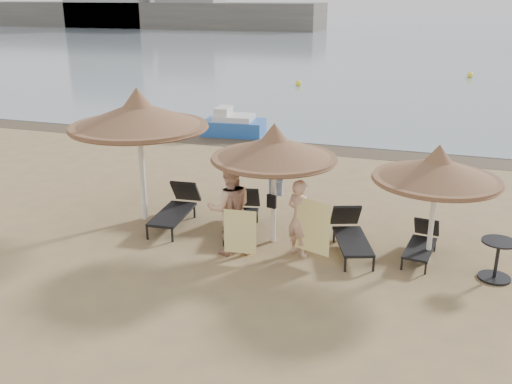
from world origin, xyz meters
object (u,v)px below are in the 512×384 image
lounger_far_right (422,242)px  pedal_boat (233,125)px  lounger_near_left (243,214)px  palapa_center (274,148)px  lounger_near_right (350,234)px  person_left (230,202)px  side_table (497,261)px  palapa_right (437,170)px  lounger_far_left (176,207)px  person_right (299,212)px  palapa_left (138,116)px

lounger_far_right → pedal_boat: pedal_boat is taller
pedal_boat → lounger_near_left: bearing=-74.0°
palapa_center → lounger_near_left: size_ratio=1.38×
lounger_near_right → palapa_center: bearing=162.8°
lounger_near_right → person_left: 2.75m
side_table → palapa_right: bearing=164.2°
lounger_near_right → lounger_far_right: lounger_near_right is taller
side_table → person_left: 5.49m
lounger_far_left → side_table: 7.30m
palapa_center → person_left: size_ratio=1.18×
person_right → lounger_near_left: bearing=-4.2°
lounger_near_left → lounger_far_right: bearing=-14.5°
lounger_near_left → side_table: lounger_near_left is taller
palapa_left → lounger_far_right: size_ratio=2.03×
side_table → person_right: (-3.97, -0.14, 0.61)m
lounger_near_right → pedal_boat: size_ratio=0.81×
palapa_left → lounger_far_left: palapa_left is taller
person_left → pedal_boat: (-3.75, 10.34, -0.76)m
palapa_left → lounger_near_right: 5.66m
lounger_near_left → palapa_center: bearing=-39.7°
lounger_far_left → person_left: (1.85, -1.17, 0.76)m
palapa_left → lounger_near_left: bearing=3.7°
person_left → lounger_near_right: bearing=174.9°
lounger_near_left → lounger_far_left: bearing=174.3°
palapa_center → lounger_near_right: palapa_center is taller
palapa_right → person_left: (-4.12, -0.84, -0.86)m
side_table → lounger_far_right: bearing=156.1°
palapa_left → lounger_far_left: 2.38m
palapa_left → palapa_right: bearing=-2.7°
person_left → pedal_boat: bearing=-95.8°
lounger_near_left → lounger_far_right: 4.15m
lounger_near_right → pedal_boat: bearing=103.6°
palapa_left → lounger_near_left: (2.55, 0.17, -2.24)m
palapa_left → side_table: bearing=-4.9°
palapa_right → lounger_far_right: (-0.15, 0.28, -1.72)m
palapa_right → lounger_near_left: palapa_right is taller
palapa_center → pedal_boat: size_ratio=1.11×
palapa_left → palapa_right: 6.89m
palapa_center → person_right: (0.72, -0.51, -1.20)m
lounger_far_left → palapa_left: bearing=175.1°
lounger_far_right → side_table: (1.45, -0.64, 0.07)m
palapa_center → person_right: bearing=-35.4°
palapa_center → palapa_right: 3.40m
palapa_center → lounger_far_left: bearing=173.0°
palapa_right → person_right: palapa_right is taller
palapa_left → lounger_near_left: 3.40m
side_table → pedal_boat: 13.47m
lounger_far_left → side_table: lounger_far_left is taller
side_table → lounger_near_right: bearing=171.2°
palapa_center → pedal_boat: 10.64m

